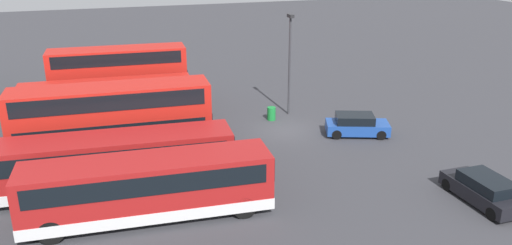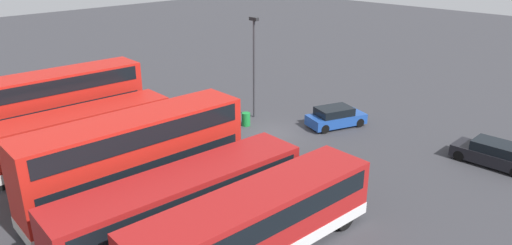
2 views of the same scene
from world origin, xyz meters
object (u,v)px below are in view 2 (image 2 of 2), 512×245
at_px(lamp_post_tall, 254,60).
at_px(waste_bin_yellow, 246,119).
at_px(bus_single_deck_fifth, 73,134).
at_px(car_small_green, 336,117).
at_px(bus_double_decker_third, 136,158).
at_px(bus_double_decker_sixth, 63,103).
at_px(bus_single_deck_second, 183,202).
at_px(bus_single_deck_near_end, 257,222).
at_px(bus_single_deck_fourth, 118,148).
at_px(car_hatchback_silver, 494,154).

xyz_separation_m(lamp_post_tall, waste_bin_yellow, (-0.86, 1.66, -3.87)).
height_order(bus_single_deck_fifth, waste_bin_yellow, bus_single_deck_fifth).
bearing_deg(car_small_green, bus_double_decker_third, 87.85).
height_order(bus_double_decker_third, waste_bin_yellow, bus_double_decker_third).
distance_m(bus_double_decker_third, bus_double_decker_sixth, 10.63).
xyz_separation_m(bus_single_deck_second, waste_bin_yellow, (7.72, -11.10, -1.15)).
xyz_separation_m(bus_double_decker_third, bus_single_deck_fifth, (7.09, 0.03, -0.83)).
bearing_deg(bus_single_deck_fifth, bus_single_deck_near_end, -175.39).
height_order(bus_single_deck_fourth, car_small_green, bus_single_deck_fourth).
relative_size(car_small_green, waste_bin_yellow, 4.68).
distance_m(bus_single_deck_near_end, bus_double_decker_sixth, 17.74).
bearing_deg(bus_double_decker_third, lamp_post_tall, -69.20).
bearing_deg(bus_single_deck_fifth, bus_double_decker_sixth, -17.30).
bearing_deg(car_hatchback_silver, bus_single_deck_near_end, 77.15).
height_order(bus_double_decker_third, bus_single_deck_fourth, bus_double_decker_third).
bearing_deg(waste_bin_yellow, car_small_green, -136.23).
distance_m(bus_double_decker_sixth, car_hatchback_silver, 26.64).
bearing_deg(bus_single_deck_near_end, bus_single_deck_fifth, 4.61).
bearing_deg(car_small_green, bus_single_deck_near_end, 114.66).
relative_size(bus_single_deck_second, car_small_green, 2.68).
bearing_deg(waste_bin_yellow, lamp_post_tall, -62.47).
xyz_separation_m(bus_single_deck_fifth, waste_bin_yellow, (-3.12, -11.09, -1.15)).
relative_size(bus_single_deck_fourth, lamp_post_tall, 1.46).
height_order(bus_double_decker_third, car_hatchback_silver, bus_double_decker_third).
height_order(bus_double_decker_sixth, car_small_green, bus_double_decker_sixth).
distance_m(bus_single_deck_fourth, bus_single_deck_fifth, 3.77).
height_order(bus_single_deck_fifth, car_small_green, bus_single_deck_fifth).
relative_size(bus_double_decker_third, bus_double_decker_sixth, 1.09).
distance_m(bus_single_deck_near_end, waste_bin_yellow, 14.96).
bearing_deg(lamp_post_tall, bus_double_decker_third, 110.80).
relative_size(bus_single_deck_near_end, bus_single_deck_second, 0.97).
bearing_deg(bus_double_decker_sixth, bus_single_deck_fifth, 162.70).
bearing_deg(bus_double_decker_sixth, bus_single_deck_fourth, 178.58).
xyz_separation_m(bus_single_deck_second, lamp_post_tall, (8.58, -12.76, 2.72)).
bearing_deg(bus_double_decker_sixth, waste_bin_yellow, -123.43).
xyz_separation_m(bus_single_deck_near_end, bus_double_decker_third, (7.15, 1.12, 0.83)).
height_order(bus_single_deck_fifth, bus_double_decker_sixth, bus_double_decker_sixth).
xyz_separation_m(bus_single_deck_fifth, bus_double_decker_sixth, (3.49, -1.09, 0.82)).
height_order(bus_single_deck_second, car_hatchback_silver, bus_single_deck_second).
bearing_deg(car_hatchback_silver, bus_double_decker_sixth, 36.64).
bearing_deg(bus_double_decker_sixth, bus_double_decker_third, 174.28).
distance_m(bus_double_decker_third, bus_single_deck_fifth, 7.14).
xyz_separation_m(bus_double_decker_sixth, car_small_green, (-11.16, -14.37, -1.75)).
xyz_separation_m(bus_double_decker_third, car_small_green, (-0.58, -15.43, -1.75)).
bearing_deg(bus_double_decker_third, bus_single_deck_fourth, -14.43).
relative_size(bus_single_deck_fourth, car_hatchback_silver, 2.44).
relative_size(bus_double_decker_sixth, lamp_post_tall, 1.40).
relative_size(lamp_post_tall, waste_bin_yellow, 7.73).
distance_m(bus_single_deck_near_end, lamp_post_tall, 16.90).
relative_size(bus_single_deck_near_end, car_hatchback_silver, 2.61).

